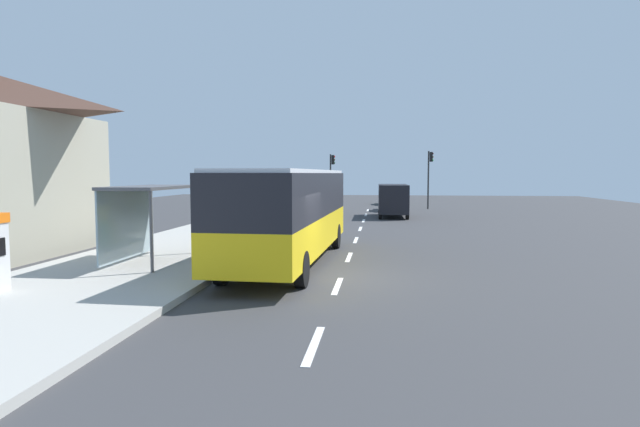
{
  "coord_description": "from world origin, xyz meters",
  "views": [
    {
      "loc": [
        1.45,
        -15.16,
        3.09
      ],
      "look_at": [
        -1.0,
        5.46,
        1.5
      ],
      "focal_mm": 29.5,
      "sensor_mm": 36.0,
      "label": 1
    }
  ],
  "objects_px": {
    "recycling_bin_orange": "(223,241)",
    "recycling_bin_yellow": "(239,235)",
    "recycling_bin_red": "(229,239)",
    "sedan_far": "(393,201)",
    "bus_shelter": "(142,204)",
    "bus": "(289,210)",
    "white_van": "(393,198)",
    "traffic_light_far_side": "(332,172)",
    "sedan_near": "(391,197)",
    "recycling_bin_green": "(234,237)",
    "traffic_light_near_side": "(430,171)"
  },
  "relations": [
    {
      "from": "recycling_bin_red",
      "to": "recycling_bin_yellow",
      "type": "height_order",
      "value": "same"
    },
    {
      "from": "bus",
      "to": "sedan_far",
      "type": "height_order",
      "value": "bus"
    },
    {
      "from": "white_van",
      "to": "sedan_far",
      "type": "height_order",
      "value": "white_van"
    },
    {
      "from": "white_van",
      "to": "recycling_bin_orange",
      "type": "xyz_separation_m",
      "value": [
        -6.4,
        -19.43,
        -0.69
      ]
    },
    {
      "from": "recycling_bin_orange",
      "to": "bus",
      "type": "bearing_deg",
      "value": -10.85
    },
    {
      "from": "recycling_bin_red",
      "to": "recycling_bin_green",
      "type": "relative_size",
      "value": 1.0
    },
    {
      "from": "white_van",
      "to": "sedan_near",
      "type": "height_order",
      "value": "white_van"
    },
    {
      "from": "bus",
      "to": "recycling_bin_green",
      "type": "xyz_separation_m",
      "value": [
        -2.49,
        1.88,
        -1.19
      ]
    },
    {
      "from": "traffic_light_near_side",
      "to": "traffic_light_far_side",
      "type": "height_order",
      "value": "traffic_light_near_side"
    },
    {
      "from": "white_van",
      "to": "traffic_light_near_side",
      "type": "xyz_separation_m",
      "value": [
        3.3,
        8.81,
        1.99
      ]
    },
    {
      "from": "sedan_far",
      "to": "bus_shelter",
      "type": "xyz_separation_m",
      "value": [
        -8.71,
        -27.54,
        1.31
      ]
    },
    {
      "from": "white_van",
      "to": "sedan_far",
      "type": "xyz_separation_m",
      "value": [
        0.1,
        6.46,
        -0.55
      ]
    },
    {
      "from": "recycling_bin_yellow",
      "to": "traffic_light_near_side",
      "type": "xyz_separation_m",
      "value": [
        9.7,
        26.14,
        2.68
      ]
    },
    {
      "from": "bus",
      "to": "recycling_bin_orange",
      "type": "relative_size",
      "value": 11.67
    },
    {
      "from": "recycling_bin_orange",
      "to": "recycling_bin_yellow",
      "type": "bearing_deg",
      "value": 90.0
    },
    {
      "from": "traffic_light_far_side",
      "to": "white_van",
      "type": "bearing_deg",
      "value": -61.14
    },
    {
      "from": "sedan_far",
      "to": "bus_shelter",
      "type": "bearing_deg",
      "value": -107.56
    },
    {
      "from": "recycling_bin_red",
      "to": "bus_shelter",
      "type": "height_order",
      "value": "bus_shelter"
    },
    {
      "from": "recycling_bin_red",
      "to": "traffic_light_far_side",
      "type": "relative_size",
      "value": 0.2
    },
    {
      "from": "sedan_near",
      "to": "traffic_light_far_side",
      "type": "bearing_deg",
      "value": -133.89
    },
    {
      "from": "sedan_near",
      "to": "bus",
      "type": "bearing_deg",
      "value": -96.51
    },
    {
      "from": "recycling_bin_green",
      "to": "recycling_bin_red",
      "type": "bearing_deg",
      "value": -90.0
    },
    {
      "from": "white_van",
      "to": "recycling_bin_orange",
      "type": "bearing_deg",
      "value": -108.23
    },
    {
      "from": "white_van",
      "to": "recycling_bin_yellow",
      "type": "relative_size",
      "value": 5.51
    },
    {
      "from": "recycling_bin_red",
      "to": "recycling_bin_yellow",
      "type": "bearing_deg",
      "value": 90.0
    },
    {
      "from": "recycling_bin_yellow",
      "to": "traffic_light_far_side",
      "type": "xyz_separation_m",
      "value": [
        1.1,
        26.94,
        2.55
      ]
    },
    {
      "from": "sedan_far",
      "to": "recycling_bin_orange",
      "type": "bearing_deg",
      "value": -104.1
    },
    {
      "from": "traffic_light_far_side",
      "to": "traffic_light_near_side",
      "type": "bearing_deg",
      "value": -5.32
    },
    {
      "from": "traffic_light_near_side",
      "to": "sedan_near",
      "type": "bearing_deg",
      "value": 116.54
    },
    {
      "from": "sedan_near",
      "to": "traffic_light_far_side",
      "type": "distance_m",
      "value": 8.15
    },
    {
      "from": "recycling_bin_orange",
      "to": "recycling_bin_green",
      "type": "relative_size",
      "value": 1.0
    },
    {
      "from": "sedan_far",
      "to": "recycling_bin_orange",
      "type": "height_order",
      "value": "sedan_far"
    },
    {
      "from": "sedan_far",
      "to": "white_van",
      "type": "bearing_deg",
      "value": -90.91
    },
    {
      "from": "bus_shelter",
      "to": "traffic_light_near_side",
      "type": "bearing_deg",
      "value": 68.27
    },
    {
      "from": "sedan_far",
      "to": "traffic_light_near_side",
      "type": "distance_m",
      "value": 4.71
    },
    {
      "from": "white_van",
      "to": "recycling_bin_red",
      "type": "distance_m",
      "value": 19.81
    },
    {
      "from": "sedan_near",
      "to": "traffic_light_near_side",
      "type": "bearing_deg",
      "value": -63.46
    },
    {
      "from": "sedan_far",
      "to": "recycling_bin_green",
      "type": "bearing_deg",
      "value": -104.87
    },
    {
      "from": "white_van",
      "to": "recycling_bin_yellow",
      "type": "height_order",
      "value": "white_van"
    },
    {
      "from": "traffic_light_near_side",
      "to": "bus_shelter",
      "type": "height_order",
      "value": "traffic_light_near_side"
    },
    {
      "from": "recycling_bin_orange",
      "to": "recycling_bin_green",
      "type": "bearing_deg",
      "value": 90.0
    },
    {
      "from": "bus",
      "to": "white_van",
      "type": "height_order",
      "value": "bus"
    },
    {
      "from": "white_van",
      "to": "recycling_bin_yellow",
      "type": "xyz_separation_m",
      "value": [
        -6.4,
        -17.33,
        -0.69
      ]
    },
    {
      "from": "sedan_near",
      "to": "recycling_bin_green",
      "type": "xyz_separation_m",
      "value": [
        -6.5,
        -33.25,
        -0.14
      ]
    },
    {
      "from": "traffic_light_near_side",
      "to": "recycling_bin_yellow",
      "type": "bearing_deg",
      "value": -110.36
    },
    {
      "from": "bus",
      "to": "traffic_light_far_side",
      "type": "relative_size",
      "value": 2.3
    },
    {
      "from": "sedan_near",
      "to": "bus_shelter",
      "type": "height_order",
      "value": "bus_shelter"
    },
    {
      "from": "traffic_light_near_side",
      "to": "bus",
      "type": "bearing_deg",
      "value": -104.09
    },
    {
      "from": "recycling_bin_yellow",
      "to": "white_van",
      "type": "bearing_deg",
      "value": 69.73
    },
    {
      "from": "bus_shelter",
      "to": "recycling_bin_green",
      "type": "bearing_deg",
      "value": 54.01
    }
  ]
}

